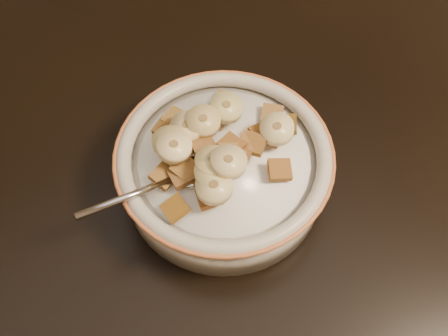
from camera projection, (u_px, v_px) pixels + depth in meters
table at (85, 282)px, 0.46m from camera, size 1.41×0.92×0.04m
cereal_bowl at (224, 172)px, 0.48m from camera, size 0.19×0.19×0.05m
milk at (224, 159)px, 0.46m from camera, size 0.16×0.16×0.00m
spoon at (195, 171)px, 0.44m from camera, size 0.05×0.04×0.01m
cereal_square_0 at (286, 124)px, 0.47m from camera, size 0.03×0.03×0.01m
cereal_square_1 at (225, 100)px, 0.48m from camera, size 0.03×0.03×0.01m
cereal_square_2 at (209, 197)px, 0.42m from camera, size 0.03×0.03×0.01m
cereal_square_3 at (193, 136)px, 0.45m from camera, size 0.03×0.03×0.01m
cereal_square_4 at (263, 132)px, 0.46m from camera, size 0.02×0.02×0.01m
cereal_square_5 at (185, 168)px, 0.43m from camera, size 0.02×0.02×0.01m
cereal_square_6 at (182, 176)px, 0.43m from camera, size 0.02×0.02×0.01m
cereal_square_7 at (164, 176)px, 0.44m from camera, size 0.03×0.03×0.01m
cereal_square_8 at (208, 125)px, 0.46m from camera, size 0.02×0.02×0.01m
cereal_square_9 at (250, 142)px, 0.44m from camera, size 0.03×0.03×0.01m
cereal_square_10 at (175, 208)px, 0.42m from camera, size 0.02×0.02×0.01m
cereal_square_11 at (230, 146)px, 0.43m from camera, size 0.02×0.02×0.01m
cereal_square_12 at (273, 137)px, 0.46m from camera, size 0.03×0.03×0.01m
cereal_square_13 at (240, 151)px, 0.44m from camera, size 0.03×0.03×0.01m
cereal_square_14 at (272, 115)px, 0.48m from camera, size 0.03×0.03×0.01m
cereal_square_15 at (253, 144)px, 0.44m from camera, size 0.03×0.03×0.01m
cereal_square_16 at (230, 154)px, 0.43m from camera, size 0.03×0.03×0.01m
cereal_square_17 at (203, 145)px, 0.44m from camera, size 0.03×0.03×0.01m
cereal_square_18 at (232, 156)px, 0.43m from camera, size 0.03×0.03×0.01m
cereal_square_19 at (211, 118)px, 0.47m from camera, size 0.02×0.02×0.01m
cereal_square_20 at (171, 142)px, 0.46m from camera, size 0.03×0.03×0.01m
cereal_square_21 at (280, 170)px, 0.44m from camera, size 0.03×0.03×0.01m
cereal_square_22 at (228, 156)px, 0.43m from camera, size 0.02×0.02×0.01m
cereal_square_23 at (175, 118)px, 0.47m from camera, size 0.03×0.03×0.01m
cereal_square_24 at (209, 118)px, 0.47m from camera, size 0.03×0.03×0.01m
cereal_square_25 at (207, 183)px, 0.43m from camera, size 0.03×0.02×0.01m
cereal_square_26 at (166, 128)px, 0.47m from camera, size 0.03×0.03×0.01m
banana_slice_0 at (227, 108)px, 0.46m from camera, size 0.04×0.04×0.02m
banana_slice_1 at (170, 142)px, 0.44m from camera, size 0.03×0.03×0.01m
banana_slice_2 at (214, 187)px, 0.41m from camera, size 0.04×0.04×0.01m
banana_slice_3 at (203, 121)px, 0.45m from camera, size 0.04×0.04×0.01m
banana_slice_4 at (213, 172)px, 0.42m from camera, size 0.04×0.04×0.01m
banana_slice_5 at (228, 162)px, 0.41m from camera, size 0.04×0.04×0.01m
banana_slice_6 at (187, 127)px, 0.45m from camera, size 0.04×0.04×0.02m
banana_slice_7 at (277, 129)px, 0.45m from camera, size 0.04×0.04×0.02m
banana_slice_8 at (174, 147)px, 0.43m from camera, size 0.04×0.04×0.01m
banana_slice_9 at (213, 162)px, 0.42m from camera, size 0.04×0.04×0.01m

